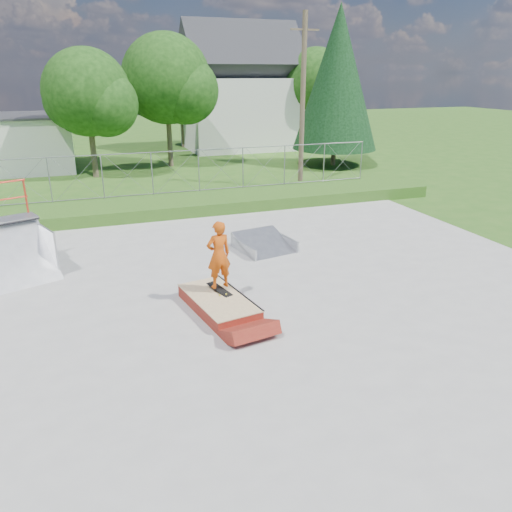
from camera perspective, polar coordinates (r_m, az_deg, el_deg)
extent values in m
plane|color=#2D5B1A|center=(12.12, -3.83, -6.09)|extent=(120.00, 120.00, 0.00)
cube|color=#989895|center=(12.11, -3.83, -6.00)|extent=(20.00, 16.00, 0.04)
cube|color=#2D5B1A|center=(20.82, -11.15, 5.62)|extent=(24.00, 3.00, 0.50)
cube|color=maroon|center=(12.00, -4.30, -5.51)|extent=(1.51, 2.51, 0.33)
cube|color=tan|center=(11.92, -4.33, -4.74)|extent=(1.53, 2.54, 0.02)
cube|color=black|center=(12.20, -4.18, -3.85)|extent=(0.50, 0.82, 0.13)
imported|color=#CE4D0D|center=(11.89, -4.28, -0.20)|extent=(0.65, 0.48, 1.66)
cube|color=silver|center=(38.48, -1.70, 15.93)|extent=(8.00, 6.00, 5.00)
cube|color=#2D2D32|center=(38.37, -1.76, 21.00)|extent=(8.40, 6.08, 6.08)
cylinder|color=brown|center=(24.80, 5.34, 16.98)|extent=(0.24, 0.24, 8.00)
cylinder|color=brown|center=(28.79, -18.05, 10.98)|extent=(0.30, 0.30, 2.45)
sphere|color=#15390F|center=(28.51, -18.77, 17.29)|extent=(4.48, 4.48, 4.48)
sphere|color=#15390F|center=(28.01, -16.82, 16.30)|extent=(3.36, 3.36, 3.36)
cylinder|color=brown|center=(31.20, -9.83, 12.63)|extent=(0.30, 0.30, 2.80)
sphere|color=#15390F|center=(30.95, -10.25, 19.32)|extent=(5.12, 5.12, 5.12)
sphere|color=#15390F|center=(30.52, -8.08, 18.22)|extent=(3.84, 3.84, 3.84)
cylinder|color=brown|center=(38.61, 6.56, 14.06)|extent=(0.30, 0.30, 2.62)
sphere|color=#15390F|center=(38.40, 6.78, 19.13)|extent=(4.80, 4.80, 4.80)
sphere|color=#15390F|center=(38.29, 8.43, 18.15)|extent=(3.60, 3.60, 3.60)
cylinder|color=brown|center=(39.52, -8.30, 13.74)|extent=(0.30, 0.30, 2.10)
sphere|color=#15390F|center=(39.31, -8.51, 17.70)|extent=(3.84, 3.84, 3.84)
sphere|color=#15390F|center=(39.02, -7.24, 17.03)|extent=(2.88, 2.88, 2.88)
cylinder|color=brown|center=(31.62, 8.83, 11.31)|extent=(0.28, 0.28, 1.20)
cone|color=black|center=(31.26, 9.29, 19.39)|extent=(5.04, 5.04, 8.10)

